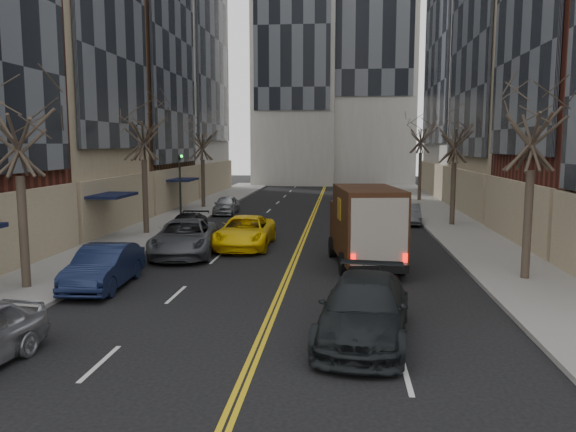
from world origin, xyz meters
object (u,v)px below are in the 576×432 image
object	(u,v)px
ups_truck	(365,227)
pedestrian	(345,234)
observer_sedan	(364,309)
taxi	(245,232)

from	to	relation	value
ups_truck	pedestrian	world-z (taller)	ups_truck
observer_sedan	taxi	distance (m)	13.69
ups_truck	observer_sedan	bearing A→B (deg)	-100.15
observer_sedan	taxi	world-z (taller)	observer_sedan
ups_truck	pedestrian	xyz separation A→B (m)	(-0.80, 3.34, -0.87)
observer_sedan	ups_truck	bearing A→B (deg)	94.67
ups_truck	observer_sedan	size ratio (longest dim) A/B	1.10
ups_truck	taxi	xyz separation A→B (m)	(-5.69, 3.79, -0.91)
observer_sedan	pedestrian	xyz separation A→B (m)	(-0.45, 12.16, 0.00)
ups_truck	taxi	size ratio (longest dim) A/B	1.15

